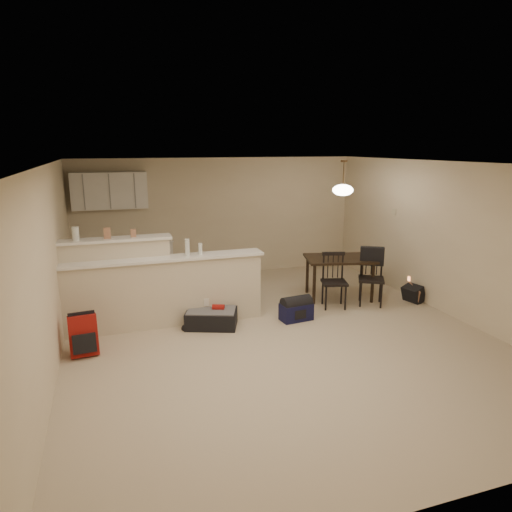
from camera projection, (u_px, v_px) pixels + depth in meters
name	position (u px, v px, depth m)	size (l,w,h in m)	color
room	(278.00, 253.00, 6.50)	(7.00, 7.02, 2.50)	#C2B195
breakfast_bar	(148.00, 288.00, 7.02)	(3.08, 0.58, 1.39)	beige
upper_cabinets	(109.00, 191.00, 8.74)	(1.40, 0.34, 0.70)	white
kitchen_counter	(126.00, 264.00, 9.03)	(1.80, 0.60, 0.90)	white
thermostat	(394.00, 212.00, 8.78)	(0.02, 0.12, 0.12)	beige
jar	(76.00, 234.00, 6.65)	(0.10, 0.10, 0.20)	silver
cereal_box	(107.00, 233.00, 6.78)	(0.10, 0.07, 0.16)	#A97557
small_box	(133.00, 233.00, 6.90)	(0.08, 0.06, 0.12)	#A97557
bottle_a	(187.00, 247.00, 6.99)	(0.07, 0.07, 0.26)	silver
bottle_b	(200.00, 249.00, 7.06)	(0.06, 0.06, 0.18)	silver
dining_table	(340.00, 262.00, 8.31)	(1.37, 1.07, 0.76)	black
pendant_lamp	(343.00, 190.00, 7.99)	(0.36, 0.36, 0.62)	brown
dining_chair_near	(334.00, 281.00, 7.84)	(0.41, 0.39, 0.95)	black
dining_chair_far	(371.00, 278.00, 7.97)	(0.43, 0.41, 0.98)	black
suitcase	(212.00, 318.00, 7.07)	(0.77, 0.50, 0.26)	black
red_backpack	(83.00, 335.00, 6.09)	(0.36, 0.23, 0.54)	maroon
navy_duffel	(296.00, 312.00, 7.33)	(0.50, 0.27, 0.27)	#13143C
black_daypack	(413.00, 294.00, 8.19)	(0.33, 0.23, 0.29)	black
cardboard_sheet	(413.00, 294.00, 8.19)	(0.38, 0.02, 0.29)	#A97557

